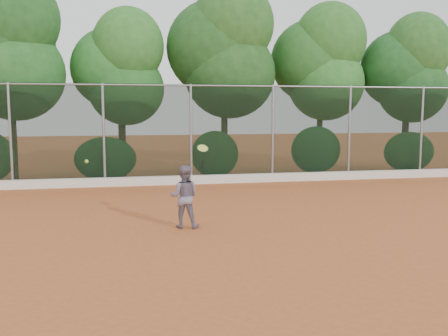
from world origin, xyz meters
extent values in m
plane|color=#B05729|center=(0.00, 0.00, 0.00)|extent=(80.00, 80.00, 0.00)
cube|color=silver|center=(0.00, 6.82, 0.15)|extent=(24.00, 0.20, 0.30)
imported|color=slate|center=(-1.02, 0.41, 0.70)|extent=(0.80, 0.70, 1.40)
cube|color=black|center=(0.00, 7.00, 1.75)|extent=(24.00, 0.01, 3.50)
cylinder|color=gray|center=(0.00, 7.00, 3.45)|extent=(24.00, 0.06, 0.06)
cylinder|color=gray|center=(-6.00, 7.00, 1.75)|extent=(0.09, 0.09, 3.50)
cylinder|color=gray|center=(-3.00, 7.00, 1.75)|extent=(0.09, 0.09, 3.50)
cylinder|color=gray|center=(0.00, 7.00, 1.75)|extent=(0.09, 0.09, 3.50)
cylinder|color=gray|center=(3.00, 7.00, 1.75)|extent=(0.09, 0.09, 3.50)
cylinder|color=gray|center=(6.00, 7.00, 1.75)|extent=(0.09, 0.09, 3.50)
cylinder|color=gray|center=(9.00, 7.00, 1.75)|extent=(0.09, 0.09, 3.50)
cylinder|color=#43311A|center=(-6.30, 8.90, 1.45)|extent=(0.24, 0.24, 2.90)
ellipsoid|color=#31752C|center=(-6.10, 8.80, 3.90)|extent=(3.50, 2.90, 3.40)
ellipsoid|color=#265E24|center=(-6.60, 9.10, 4.90)|extent=(3.80, 3.10, 3.70)
ellipsoid|color=#2A6727|center=(-6.00, 8.70, 5.80)|extent=(3.10, 2.60, 3.20)
cylinder|color=#3F2518|center=(-2.40, 9.30, 1.20)|extent=(0.28, 0.28, 2.40)
ellipsoid|color=#1F581E|center=(-2.20, 9.20, 3.40)|extent=(2.90, 2.40, 2.80)
ellipsoid|color=#216021|center=(-2.70, 9.50, 4.20)|extent=(3.20, 2.70, 3.10)
ellipsoid|color=#276021|center=(-2.10, 9.00, 5.00)|extent=(2.70, 2.30, 2.90)
cylinder|color=#49331C|center=(1.60, 9.00, 1.50)|extent=(0.26, 0.26, 3.00)
ellipsoid|color=#2E6325|center=(1.80, 8.90, 4.00)|extent=(3.60, 3.00, 3.50)
ellipsoid|color=#2C6225|center=(1.30, 9.20, 5.00)|extent=(3.90, 3.20, 3.80)
ellipsoid|color=#39732B|center=(1.90, 8.80, 5.90)|extent=(3.20, 2.70, 3.30)
cylinder|color=#3E2618|center=(5.70, 9.20, 1.35)|extent=(0.24, 0.24, 2.70)
ellipsoid|color=#266322|center=(5.90, 9.10, 3.70)|extent=(3.20, 2.70, 3.10)
ellipsoid|color=#1F521C|center=(5.40, 9.40, 4.60)|extent=(3.50, 2.90, 3.40)
ellipsoid|color=#255A1E|center=(6.00, 9.00, 5.40)|extent=(3.00, 2.50, 3.10)
cylinder|color=#3D2B17|center=(9.40, 8.80, 1.25)|extent=(0.28, 0.28, 2.50)
ellipsoid|color=#286526|center=(9.60, 8.70, 3.50)|extent=(3.00, 2.50, 2.90)
ellipsoid|color=#276727|center=(9.10, 9.00, 4.30)|extent=(3.30, 2.80, 3.20)
ellipsoid|color=#37722B|center=(9.70, 8.60, 5.10)|extent=(2.80, 2.40, 3.00)
ellipsoid|color=#276225|center=(-3.00, 7.80, 0.85)|extent=(2.20, 1.16, 1.60)
ellipsoid|color=#2F6426|center=(1.00, 7.80, 0.95)|extent=(1.80, 1.04, 1.76)
ellipsoid|color=#2B722C|center=(5.00, 7.80, 1.05)|extent=(2.00, 1.10, 1.84)
ellipsoid|color=#2D6B28|center=(9.00, 7.80, 0.90)|extent=(2.16, 1.12, 1.64)
cylinder|color=black|center=(-0.63, 0.29, 1.44)|extent=(0.05, 0.20, 0.24)
torus|color=black|center=(-0.63, 0.23, 1.79)|extent=(0.30, 0.26, 0.19)
cylinder|color=#B4C83A|center=(-0.63, 0.23, 1.79)|extent=(0.25, 0.21, 0.15)
sphere|color=#AECF2F|center=(-3.06, -0.16, 1.59)|extent=(0.07, 0.07, 0.07)
camera|label=1|loc=(-2.28, -10.50, 2.65)|focal=40.00mm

